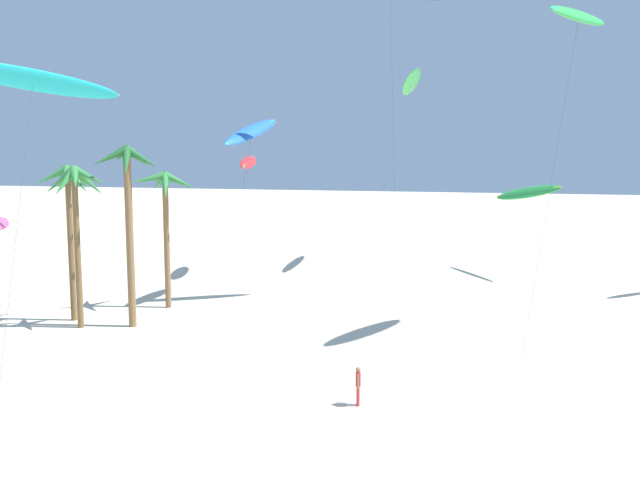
% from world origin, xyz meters
% --- Properties ---
extents(palm_tree_0, '(3.34, 3.55, 9.30)m').
position_xyz_m(palm_tree_0, '(-15.61, 33.59, 7.46)').
color(palm_tree_0, brown).
rests_on(palm_tree_0, ground).
extents(palm_tree_1, '(3.65, 3.57, 10.46)m').
position_xyz_m(palm_tree_1, '(-11.46, 33.02, 7.97)').
color(palm_tree_1, olive).
rests_on(palm_tree_1, ground).
extents(palm_tree_2, '(3.84, 3.80, 9.32)m').
position_xyz_m(palm_tree_2, '(-14.26, 32.14, 7.76)').
color(palm_tree_2, brown).
rests_on(palm_tree_2, ground).
extents(palm_tree_3, '(3.99, 3.87, 8.79)m').
position_xyz_m(palm_tree_3, '(-11.45, 38.01, 7.09)').
color(palm_tree_3, olive).
rests_on(palm_tree_3, ground).
extents(flying_kite_1, '(4.27, 13.94, 16.74)m').
position_xyz_m(flying_kite_1, '(2.16, 57.45, 15.52)').
color(flying_kite_1, green).
rests_on(flying_kite_1, ground).
extents(flying_kite_2, '(3.39, 11.84, 9.73)m').
position_xyz_m(flying_kite_2, '(-10.01, 50.55, 9.01)').
color(flying_kite_2, red).
rests_on(flying_kite_2, ground).
extents(flying_kite_3, '(4.74, 9.45, 14.29)m').
position_xyz_m(flying_kite_3, '(-11.08, 23.85, 13.29)').
color(flying_kite_3, '#19B2B7').
rests_on(flying_kite_3, ground).
extents(flying_kite_5, '(4.83, 9.42, 17.79)m').
position_xyz_m(flying_kite_5, '(12.77, 36.11, 17.11)').
color(flying_kite_5, green).
rests_on(flying_kite_5, ground).
extents(flying_kite_6, '(5.32, 9.51, 7.80)m').
position_xyz_m(flying_kite_6, '(11.70, 54.87, 6.62)').
color(flying_kite_6, green).
rests_on(flying_kite_6, ground).
extents(flying_kite_9, '(2.46, 6.96, 12.54)m').
position_xyz_m(flying_kite_9, '(-6.86, 41.57, 11.28)').
color(flying_kite_9, blue).
rests_on(flying_kite_9, ground).
extents(person_mid_field, '(0.24, 0.50, 1.61)m').
position_xyz_m(person_mid_field, '(3.38, 23.19, 0.88)').
color(person_mid_field, red).
rests_on(person_mid_field, ground).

